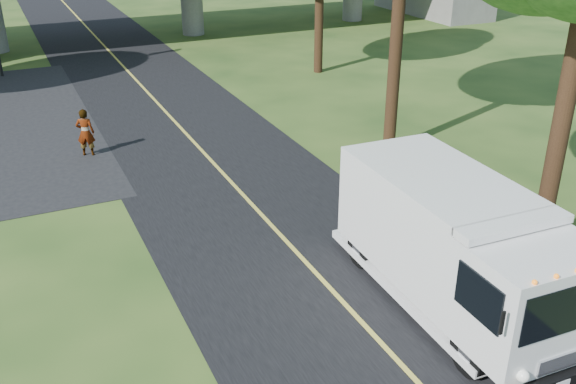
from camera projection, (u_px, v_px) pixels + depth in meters
ground at (374, 337)px, 13.63m from camera, size 120.00×120.00×0.00m
road at (218, 169)px, 21.82m from camera, size 7.00×90.00×0.02m
lane_line at (218, 168)px, 21.81m from camera, size 0.12×90.00×0.01m
step_van at (455, 243)px, 14.10m from camera, size 2.77×7.00×2.90m
pedestrian at (85, 133)px, 22.59m from camera, size 0.74×0.61×1.72m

